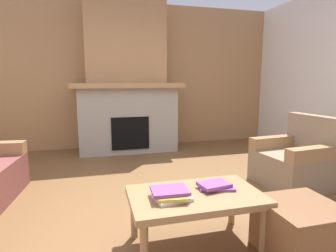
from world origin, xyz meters
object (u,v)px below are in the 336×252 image
Objects in this scene: armchair at (296,161)px; coffee_table at (196,200)px; ottoman at (301,230)px; fireplace at (127,87)px.

coffee_table is at bearing -151.56° from armchair.
coffee_table is 1.92× the size of ottoman.
fireplace is 3.18× the size of armchair.
armchair is (1.80, -2.27, -0.87)m from fireplace.
coffee_table is 0.78m from ottoman.
ottoman is at bearing -76.36° from fireplace.
armchair is at bearing 28.44° from coffee_table.
ottoman is at bearing -24.23° from coffee_table.
ottoman is (0.84, -3.48, -0.96)m from fireplace.
armchair is at bearing 51.65° from ottoman.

